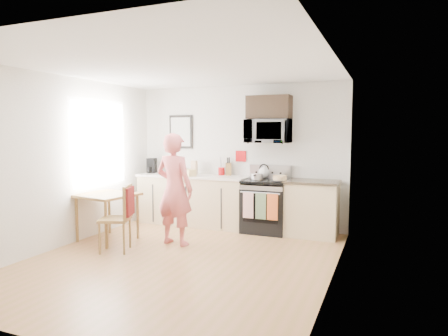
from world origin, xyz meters
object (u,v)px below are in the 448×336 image
at_px(chair, 124,209).
at_px(cake, 280,178).
at_px(range, 266,207).
at_px(person, 174,189).
at_px(dining_table, 107,199).
at_px(microwave, 268,131).

relative_size(chair, cake, 3.47).
xyz_separation_m(range, cake, (0.28, -0.13, 0.53)).
distance_m(range, person, 1.74).
xyz_separation_m(person, chair, (-0.50, -0.60, -0.24)).
bearing_deg(chair, dining_table, 126.05).
height_order(person, cake, person).
relative_size(microwave, dining_table, 0.93).
relative_size(range, microwave, 1.53).
height_order(dining_table, cake, cake).
xyz_separation_m(person, cake, (1.37, 1.16, 0.10)).
xyz_separation_m(chair, cake, (1.88, 1.76, 0.34)).
distance_m(microwave, cake, 0.87).
relative_size(range, dining_table, 1.42).
distance_m(range, microwave, 1.33).
distance_m(person, chair, 0.82).
height_order(range, cake, range).
xyz_separation_m(microwave, cake, (0.28, -0.23, -0.79)).
relative_size(microwave, person, 0.44).
height_order(dining_table, chair, chair).
height_order(range, dining_table, range).
xyz_separation_m(dining_table, chair, (0.61, -0.39, -0.04)).
bearing_deg(cake, dining_table, -151.03).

